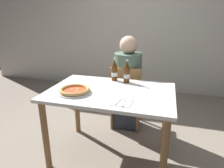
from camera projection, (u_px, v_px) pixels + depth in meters
ground_plane at (111, 155)px, 2.13m from camera, size 8.00×8.00×0.00m
back_wall_tiled at (143, 24)px, 3.71m from camera, size 7.00×0.10×2.60m
dining_table_main at (111, 101)px, 1.92m from camera, size 1.20×0.80×0.75m
chair_behind_table at (127, 94)px, 2.52m from camera, size 0.40×0.40×0.85m
diner_seated at (128, 85)px, 2.53m from camera, size 0.34×0.34×1.21m
pizza_margherita_near at (75, 91)px, 1.83m from camera, size 0.31×0.31×0.04m
beer_bottle_left at (127, 73)px, 2.09m from camera, size 0.07×0.07×0.25m
beer_bottle_center at (114, 71)px, 2.16m from camera, size 0.07×0.07×0.25m
napkin_with_cutlery at (121, 102)px, 1.63m from camera, size 0.19×0.19×0.01m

